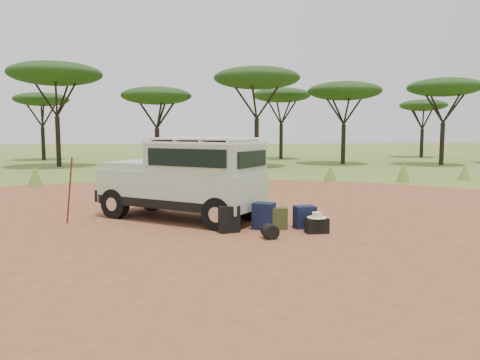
{
  "coord_description": "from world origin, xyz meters",
  "views": [
    {
      "loc": [
        0.05,
        -10.44,
        2.17
      ],
      "look_at": [
        1.2,
        0.63,
        1.0
      ],
      "focal_mm": 35.0,
      "sensor_mm": 36.0,
      "label": 1
    }
  ],
  "objects": [
    {
      "name": "grass_fringe",
      "position": [
        0.12,
        8.67,
        0.4
      ],
      "size": [
        36.6,
        1.6,
        0.9
      ],
      "color": "olive",
      "rests_on": "ground"
    },
    {
      "name": "backpack_olive",
      "position": [
        1.94,
        -0.42,
        0.24
      ],
      "size": [
        0.38,
        0.29,
        0.49
      ],
      "primitive_type": "cube",
      "rotation": [
        0.0,
        0.0,
        0.12
      ],
      "color": "#3A4721",
      "rests_on": "ground"
    },
    {
      "name": "safari_vehicle",
      "position": [
        -0.1,
        0.96,
        0.97
      ],
      "size": [
        4.29,
        3.67,
        2.01
      ],
      "rotation": [
        0.0,
        0.0,
        -0.61
      ],
      "color": "#A5BFA3",
      "rests_on": "ground"
    },
    {
      "name": "ground",
      "position": [
        0.0,
        0.0,
        0.0
      ],
      "size": [
        140.0,
        140.0,
        0.0
      ],
      "primitive_type": "plane",
      "color": "olive",
      "rests_on": "ground"
    },
    {
      "name": "stuff_sack",
      "position": [
        1.61,
        -1.29,
        0.15
      ],
      "size": [
        0.36,
        0.36,
        0.3
      ],
      "primitive_type": "cylinder",
      "rotation": [
        1.57,
        0.0,
        0.22
      ],
      "color": "black",
      "rests_on": "ground"
    },
    {
      "name": "walking_staff",
      "position": [
        -2.78,
        0.66,
        0.79
      ],
      "size": [
        0.3,
        0.38,
        1.58
      ],
      "primitive_type": "cylinder",
      "rotation": [
        0.25,
        0.0,
        0.65
      ],
      "color": "#612D17",
      "rests_on": "ground"
    },
    {
      "name": "acacia_treeline",
      "position": [
        0.75,
        19.81,
        4.87
      ],
      "size": [
        46.7,
        13.2,
        6.26
      ],
      "color": "black",
      "rests_on": "ground"
    },
    {
      "name": "duffel_navy",
      "position": [
        2.55,
        -0.34,
        0.25
      ],
      "size": [
        0.49,
        0.39,
        0.5
      ],
      "primitive_type": "cube",
      "rotation": [
        0.0,
        0.0,
        0.13
      ],
      "color": "#12183B",
      "rests_on": "ground"
    },
    {
      "name": "safari_hat",
      "position": [
        2.69,
        -0.85,
        0.37
      ],
      "size": [
        0.41,
        0.41,
        0.12
      ],
      "color": "beige",
      "rests_on": "hard_case"
    },
    {
      "name": "backpack_navy",
      "position": [
        1.62,
        -0.39,
        0.3
      ],
      "size": [
        0.56,
        0.51,
        0.6
      ],
      "primitive_type": "cube",
      "rotation": [
        0.0,
        0.0,
        -0.53
      ],
      "color": "#12183B",
      "rests_on": "ground"
    },
    {
      "name": "hard_case",
      "position": [
        2.69,
        -0.85,
        0.16
      ],
      "size": [
        0.47,
        0.34,
        0.33
      ],
      "primitive_type": "cube",
      "rotation": [
        0.0,
        0.0,
        0.03
      ],
      "color": "black",
      "rests_on": "ground"
    },
    {
      "name": "backpack_black",
      "position": [
        0.83,
        -0.6,
        0.29
      ],
      "size": [
        0.49,
        0.41,
        0.58
      ],
      "primitive_type": "cube",
      "rotation": [
        0.0,
        0.0,
        0.24
      ],
      "color": "black",
      "rests_on": "ground"
    },
    {
      "name": "dirt_clearing",
      "position": [
        0.0,
        0.0,
        0.0
      ],
      "size": [
        23.0,
        23.0,
        0.01
      ],
      "primitive_type": "cylinder",
      "color": "#995132",
      "rests_on": "ground"
    }
  ]
}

